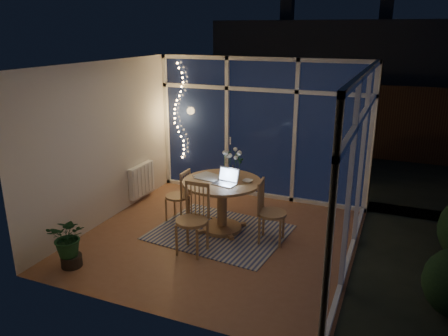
{
  "coord_description": "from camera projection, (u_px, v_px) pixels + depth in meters",
  "views": [
    {
      "loc": [
        2.41,
        -5.54,
        3.07
      ],
      "look_at": [
        -0.01,
        0.25,
        1.06
      ],
      "focal_mm": 35.0,
      "sensor_mm": 36.0,
      "label": 1
    }
  ],
  "objects": [
    {
      "name": "potted_plant",
      "position": [
        69.0,
        241.0,
        5.79
      ],
      "size": [
        0.67,
        0.63,
        0.76
      ],
      "primitive_type": "imported",
      "rotation": [
        0.0,
        0.0,
        0.36
      ],
      "color": "#184320",
      "rests_on": "floor"
    },
    {
      "name": "window_wall_right",
      "position": [
        359.0,
        174.0,
        5.57
      ],
      "size": [
        0.1,
        4.0,
        2.6
      ],
      "primitive_type": "cube",
      "color": "white",
      "rests_on": "floor"
    },
    {
      "name": "laptop",
      "position": [
        225.0,
        176.0,
        6.52
      ],
      "size": [
        0.39,
        0.34,
        0.25
      ],
      "primitive_type": null,
      "rotation": [
        0.0,
        0.0,
        -0.16
      ],
      "color": "silver",
      "rests_on": "dining_table"
    },
    {
      "name": "neighbour_roof",
      "position": [
        337.0,
        58.0,
        13.38
      ],
      "size": [
        7.0,
        3.0,
        2.2
      ],
      "primitive_type": "cube",
      "color": "#2F3239",
      "rests_on": "ground"
    },
    {
      "name": "radiator",
      "position": [
        142.0,
        180.0,
        8.07
      ],
      "size": [
        0.1,
        0.7,
        0.58
      ],
      "primitive_type": "cube",
      "color": "white",
      "rests_on": "wall_left"
    },
    {
      "name": "phone",
      "position": [
        216.0,
        184.0,
        6.57
      ],
      "size": [
        0.14,
        0.11,
        0.01
      ],
      "primitive_type": "cube",
      "rotation": [
        0.0,
        0.0,
        -0.43
      ],
      "color": "black",
      "rests_on": "dining_table"
    },
    {
      "name": "wall_right",
      "position": [
        362.0,
        174.0,
        5.56
      ],
      "size": [
        0.04,
        4.0,
        2.6
      ],
      "primitive_type": "cube",
      "color": "silver",
      "rests_on": "floor"
    },
    {
      "name": "wall_left",
      "position": [
        104.0,
        144.0,
        7.03
      ],
      "size": [
        0.04,
        4.0,
        2.6
      ],
      "primitive_type": "cube",
      "color": "silver",
      "rests_on": "floor"
    },
    {
      "name": "wall_front",
      "position": [
        142.0,
        207.0,
        4.54
      ],
      "size": [
        4.0,
        0.04,
        2.6
      ],
      "primitive_type": "cube",
      "color": "silver",
      "rests_on": "floor"
    },
    {
      "name": "rug",
      "position": [
        220.0,
        232.0,
        6.88
      ],
      "size": [
        2.13,
        1.78,
        0.01
      ],
      "primitive_type": "cube",
      "rotation": [
        0.0,
        0.0,
        -0.1
      ],
      "color": "beige",
      "rests_on": "floor"
    },
    {
      "name": "ceiling",
      "position": [
        218.0,
        65.0,
        5.9
      ],
      "size": [
        4.0,
        4.0,
        0.0
      ],
      "primitive_type": "plane",
      "color": "silver",
      "rests_on": "wall_back"
    },
    {
      "name": "chair_right",
      "position": [
        272.0,
        212.0,
        6.44
      ],
      "size": [
        0.5,
        0.5,
        0.98
      ],
      "primitive_type": "cube",
      "rotation": [
        0.0,
        0.0,
        1.68
      ],
      "color": "#B0724F",
      "rests_on": "floor"
    },
    {
      "name": "chair_front",
      "position": [
        192.0,
        219.0,
        6.12
      ],
      "size": [
        0.48,
        0.48,
        1.03
      ],
      "primitive_type": "cube",
      "rotation": [
        0.0,
        0.0,
        -0.02
      ],
      "color": "#B0724F",
      "rests_on": "floor"
    },
    {
      "name": "flower_vase",
      "position": [
        233.0,
        171.0,
        6.82
      ],
      "size": [
        0.22,
        0.22,
        0.21
      ],
      "primitive_type": "imported",
      "rotation": [
        0.0,
        0.0,
        -0.1
      ],
      "color": "silver",
      "rests_on": "dining_table"
    },
    {
      "name": "garden_shrubs",
      "position": [
        246.0,
        150.0,
        9.84
      ],
      "size": [
        0.9,
        0.9,
        0.9
      ],
      "primitive_type": "sphere",
      "color": "black",
      "rests_on": "ground"
    },
    {
      "name": "window_wall_back",
      "position": [
        260.0,
        129.0,
        8.02
      ],
      "size": [
        4.0,
        0.1,
        2.6
      ],
      "primitive_type": "cube",
      "color": "white",
      "rests_on": "floor"
    },
    {
      "name": "wall_back",
      "position": [
        261.0,
        129.0,
        8.05
      ],
      "size": [
        4.0,
        0.04,
        2.6
      ],
      "primitive_type": "cube",
      "color": "silver",
      "rests_on": "floor"
    },
    {
      "name": "newspapers",
      "position": [
        209.0,
        177.0,
        6.88
      ],
      "size": [
        0.48,
        0.41,
        0.01
      ],
      "primitive_type": "cube",
      "rotation": [
        0.0,
        0.0,
        -0.27
      ],
      "color": "silver",
      "rests_on": "dining_table"
    },
    {
      "name": "floor",
      "position": [
        218.0,
        238.0,
        6.69
      ],
      "size": [
        4.0,
        4.0,
        0.0
      ],
      "primitive_type": "plane",
      "color": "#8D593D",
      "rests_on": "ground"
    },
    {
      "name": "chair_left",
      "position": [
        177.0,
        195.0,
        7.21
      ],
      "size": [
        0.42,
        0.42,
        0.89
      ],
      "primitive_type": "cube",
      "rotation": [
        0.0,
        0.0,
        -1.58
      ],
      "color": "#B0724F",
      "rests_on": "floor"
    },
    {
      "name": "fairy_lights",
      "position": [
        179.0,
        112.0,
        8.49
      ],
      "size": [
        0.24,
        0.1,
        1.85
      ],
      "primitive_type": null,
      "color": "#F3B361",
      "rests_on": "window_wall_back"
    },
    {
      "name": "garden_fence",
      "position": [
        303.0,
        117.0,
        11.25
      ],
      "size": [
        11.0,
        0.08,
        1.8
      ],
      "primitive_type": "cube",
      "color": "#3A2015",
      "rests_on": "ground"
    },
    {
      "name": "garden_patio",
      "position": [
        316.0,
        160.0,
        10.92
      ],
      "size": [
        12.0,
        6.0,
        0.1
      ],
      "primitive_type": "cube",
      "color": "black",
      "rests_on": "ground"
    },
    {
      "name": "bowl",
      "position": [
        248.0,
        181.0,
        6.65
      ],
      "size": [
        0.17,
        0.17,
        0.04
      ],
      "primitive_type": "imported",
      "rotation": [
        0.0,
        0.0,
        -0.1
      ],
      "color": "white",
      "rests_on": "dining_table"
    },
    {
      "name": "dining_table",
      "position": [
        222.0,
        206.0,
        6.84
      ],
      "size": [
        1.34,
        1.34,
        0.83
      ],
      "primitive_type": "cylinder",
      "rotation": [
        0.0,
        0.0,
        -0.1
      ],
      "color": "#B0724F",
      "rests_on": "floor"
    }
  ]
}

